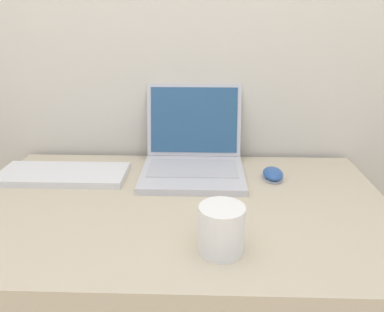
{
  "coord_description": "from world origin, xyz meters",
  "views": [
    {
      "loc": [
        0.06,
        -0.55,
        1.25
      ],
      "look_at": [
        0.03,
        0.47,
        0.85
      ],
      "focal_mm": 35.0,
      "sensor_mm": 36.0,
      "label": 1
    }
  ],
  "objects": [
    {
      "name": "external_keyboard",
      "position": [
        -0.38,
        0.51,
        0.77
      ],
      "size": [
        0.4,
        0.16,
        0.02
      ],
      "color": "silver",
      "rests_on": "desk"
    },
    {
      "name": "laptop",
      "position": [
        0.03,
        0.58,
        0.82
      ],
      "size": [
        0.32,
        0.34,
        0.26
      ],
      "color": "silver",
      "rests_on": "desk"
    },
    {
      "name": "drink_cup",
      "position": [
        0.1,
        0.14,
        0.82
      ],
      "size": [
        0.1,
        0.1,
        0.11
      ],
      "color": "white",
      "rests_on": "desk"
    },
    {
      "name": "computer_mouse",
      "position": [
        0.28,
        0.52,
        0.78
      ],
      "size": [
        0.07,
        0.09,
        0.03
      ],
      "color": "#B2B2B7",
      "rests_on": "desk"
    },
    {
      "name": "desk",
      "position": [
        0.0,
        0.35,
        0.38
      ],
      "size": [
        1.14,
        0.7,
        0.76
      ],
      "color": "beige",
      "rests_on": "ground_plane"
    },
    {
      "name": "wall_back",
      "position": [
        0.0,
        0.74,
        1.25
      ],
      "size": [
        7.0,
        0.04,
        2.5
      ],
      "color": "silver",
      "rests_on": "ground_plane"
    }
  ]
}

